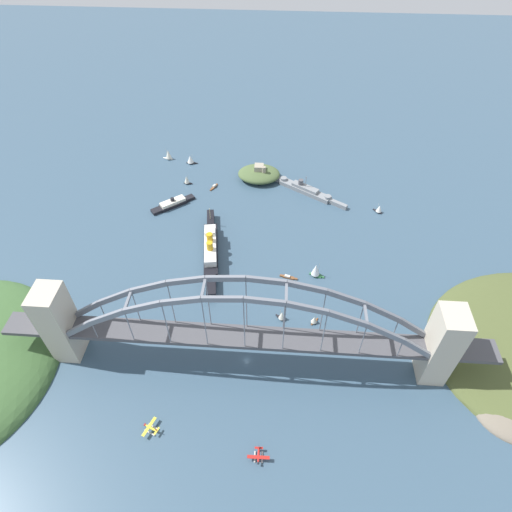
% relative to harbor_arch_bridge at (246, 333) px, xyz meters
% --- Properties ---
extents(ground_plane, '(1400.00, 1400.00, 0.00)m').
position_rel_harbor_arch_bridge_xyz_m(ground_plane, '(0.00, 0.00, -28.09)').
color(ground_plane, '#385166').
extents(harbor_arch_bridge, '(274.91, 18.33, 67.60)m').
position_rel_harbor_arch_bridge_xyz_m(harbor_arch_bridge, '(0.00, 0.00, 0.00)').
color(harbor_arch_bridge, '#BCB29E').
rests_on(harbor_arch_bridge, ground).
extents(ocean_liner, '(19.21, 89.11, 18.45)m').
position_rel_harbor_arch_bridge_xyz_m(ocean_liner, '(-34.09, 87.62, -22.54)').
color(ocean_liner, black).
rests_on(ocean_liner, ground).
extents(naval_cruiser, '(70.98, 47.07, 16.45)m').
position_rel_harbor_arch_bridge_xyz_m(naval_cruiser, '(36.05, 170.62, -25.30)').
color(naval_cruiser, gray).
rests_on(naval_cruiser, ground).
extents(harbor_ferry_steamer, '(34.05, 29.23, 7.56)m').
position_rel_harbor_arch_bridge_xyz_m(harbor_ferry_steamer, '(-74.78, 143.54, -25.83)').
color(harbor_ferry_steamer, black).
rests_on(harbor_ferry_steamer, ground).
extents(fort_island_mid_harbor, '(37.85, 30.10, 14.80)m').
position_rel_harbor_arch_bridge_xyz_m(fort_island_mid_harbor, '(-4.76, 188.08, -22.96)').
color(fort_island_mid_harbor, '#4C6038').
rests_on(fort_island_mid_harbor, ground).
extents(seaplane_taxiing_near_bridge, '(8.89, 11.05, 4.92)m').
position_rel_harbor_arch_bridge_xyz_m(seaplane_taxiing_near_bridge, '(-46.76, -45.26, -26.01)').
color(seaplane_taxiing_near_bridge, '#B7B7B2').
rests_on(seaplane_taxiing_near_bridge, ground).
extents(seaplane_second_in_formation, '(11.27, 8.38, 4.87)m').
position_rel_harbor_arch_bridge_xyz_m(seaplane_second_in_formation, '(10.71, -55.46, -25.99)').
color(seaplane_second_in_formation, '#B7B7B2').
rests_on(seaplane_second_in_formation, ground).
extents(small_boat_0, '(7.05, 6.17, 8.21)m').
position_rel_harbor_arch_bridge_xyz_m(small_boat_0, '(20.02, 31.88, -24.20)').
color(small_boat_0, black).
rests_on(small_boat_0, ground).
extents(small_boat_1, '(12.77, 4.33, 2.12)m').
position_rel_harbor_arch_bridge_xyz_m(small_boat_1, '(23.73, 68.12, -27.30)').
color(small_boat_1, brown).
rests_on(small_boat_1, ground).
extents(small_boat_2, '(6.05, 10.61, 2.42)m').
position_rel_harbor_arch_bridge_xyz_m(small_boat_2, '(-43.75, 171.40, -27.24)').
color(small_boat_2, brown).
rests_on(small_boat_2, ground).
extents(small_boat_3, '(10.74, 6.07, 9.57)m').
position_rel_harbor_arch_bridge_xyz_m(small_boat_3, '(-71.20, 208.51, -23.62)').
color(small_boat_3, black).
rests_on(small_boat_3, ground).
extents(small_boat_4, '(10.74, 7.46, 12.55)m').
position_rel_harbor_arch_bridge_xyz_m(small_boat_4, '(42.87, 71.76, -22.32)').
color(small_boat_4, '#2D6B3D').
rests_on(small_boat_4, ground).
extents(small_boat_5, '(5.62, 6.29, 6.70)m').
position_rel_harbor_arch_bridge_xyz_m(small_boat_5, '(40.80, 30.39, -24.95)').
color(small_boat_5, brown).
rests_on(small_boat_5, ground).
extents(small_boat_6, '(7.49, 7.19, 7.96)m').
position_rel_harbor_arch_bridge_xyz_m(small_boat_6, '(97.24, 146.59, -24.36)').
color(small_boat_6, black).
rests_on(small_boat_6, ground).
extents(small_boat_7, '(9.96, 6.51, 10.79)m').
position_rel_harbor_arch_bridge_xyz_m(small_boat_7, '(-93.55, 214.45, -23.07)').
color(small_boat_7, silver).
rests_on(small_boat_7, ground).
extents(small_boat_8, '(7.98, 4.83, 8.98)m').
position_rel_harbor_arch_bridge_xyz_m(small_boat_8, '(-68.65, 175.72, -23.97)').
color(small_boat_8, black).
rests_on(small_boat_8, ground).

